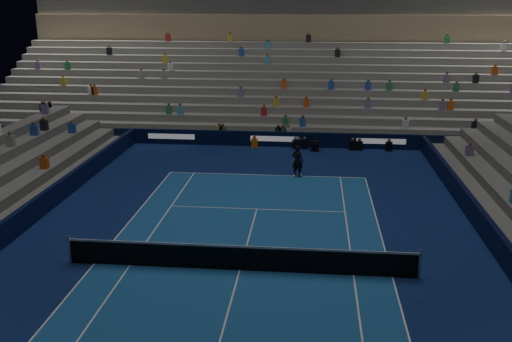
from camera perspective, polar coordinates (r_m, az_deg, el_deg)
The scene contains 7 objects.
ground at distance 21.40m, azimuth -1.62°, elevation -9.77°, with size 90.00×90.00×0.00m, color #0D1C4E.
court_surface at distance 21.40m, azimuth -1.62°, elevation -9.76°, with size 10.97×23.77×0.01m, color #194E8C.
sponsor_barrier_far at distance 38.65m, azimuth 1.84°, elevation 3.17°, with size 44.00×0.25×1.00m, color black.
grandstand_main at distance 47.36m, azimuth 2.66°, elevation 9.21°, with size 44.00×15.20×11.20m.
tennis_net at distance 21.18m, azimuth -1.63°, elevation -8.55°, with size 12.90×0.10×1.10m.
tennis_player at distance 31.99m, azimuth 4.11°, elevation 1.00°, with size 0.66×0.43×1.80m, color black.
broadcast_camera at distance 37.73m, azimuth 5.83°, elevation 2.52°, with size 0.52×0.97×0.67m.
Camera 1 is at (2.49, -18.99, 9.54)m, focal length 40.54 mm.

